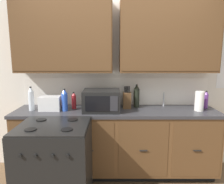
{
  "coord_description": "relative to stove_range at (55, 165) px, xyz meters",
  "views": [
    {
      "loc": [
        -0.06,
        -2.5,
        1.68
      ],
      "look_at": [
        -0.06,
        0.27,
        1.19
      ],
      "focal_mm": 34.14,
      "sensor_mm": 36.0,
      "label": 1
    }
  ],
  "objects": [
    {
      "name": "wall_unit",
      "position": [
        0.69,
        0.83,
        1.19
      ],
      "size": [
        3.9,
        0.4,
        2.45
      ],
      "color": "white",
      "rests_on": "ground_plane"
    },
    {
      "name": "bottle_clear",
      "position": [
        -0.45,
        0.6,
        0.62
      ],
      "size": [
        0.07,
        0.07,
        0.32
      ],
      "color": "silver",
      "rests_on": "counter_run"
    },
    {
      "name": "knife_block",
      "position": [
        0.84,
        0.72,
        0.58
      ],
      "size": [
        0.11,
        0.14,
        0.31
      ],
      "color": "#52361E",
      "rests_on": "counter_run"
    },
    {
      "name": "counter_run",
      "position": [
        0.69,
        0.63,
        0.01
      ],
      "size": [
        2.73,
        0.64,
        0.94
      ],
      "color": "black",
      "rests_on": "ground_plane"
    },
    {
      "name": "sink_faucet",
      "position": [
        1.38,
        0.84,
        0.57
      ],
      "size": [
        0.02,
        0.02,
        0.2
      ],
      "primitive_type": "cylinder",
      "color": "#B2B5BA",
      "rests_on": "counter_run"
    },
    {
      "name": "stove_range",
      "position": [
        0.0,
        0.0,
        0.0
      ],
      "size": [
        0.76,
        0.68,
        0.95
      ],
      "color": "black",
      "rests_on": "ground_plane"
    },
    {
      "name": "bottle_dark",
      "position": [
        0.98,
        0.78,
        0.63
      ],
      "size": [
        0.08,
        0.08,
        0.32
      ],
      "color": "black",
      "rests_on": "counter_run"
    },
    {
      "name": "bottle_violet",
      "position": [
        1.94,
        0.72,
        0.59
      ],
      "size": [
        0.06,
        0.06,
        0.24
      ],
      "color": "#663384",
      "rests_on": "counter_run"
    },
    {
      "name": "toaster",
      "position": [
        -0.2,
        0.61,
        0.56
      ],
      "size": [
        0.28,
        0.18,
        0.19
      ],
      "color": "white",
      "rests_on": "counter_run"
    },
    {
      "name": "bottle_red",
      "position": [
        0.1,
        0.69,
        0.58
      ],
      "size": [
        0.06,
        0.06,
        0.23
      ],
      "color": "maroon",
      "rests_on": "counter_run"
    },
    {
      "name": "paper_towel_roll",
      "position": [
        1.79,
        0.58,
        0.6
      ],
      "size": [
        0.12,
        0.12,
        0.26
      ],
      "primitive_type": "cylinder",
      "color": "white",
      "rests_on": "counter_run"
    },
    {
      "name": "bottle_blue",
      "position": [
        0.0,
        0.58,
        0.61
      ],
      "size": [
        0.08,
        0.08,
        0.3
      ],
      "color": "blue",
      "rests_on": "counter_run"
    },
    {
      "name": "microwave",
      "position": [
        0.49,
        0.57,
        0.61
      ],
      "size": [
        0.48,
        0.37,
        0.28
      ],
      "color": "black",
      "rests_on": "counter_run"
    }
  ]
}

